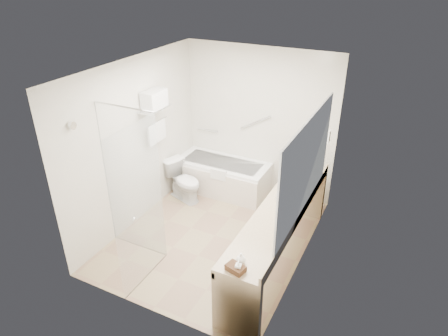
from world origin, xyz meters
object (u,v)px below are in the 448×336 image
at_px(amenity_basket, 236,268).
at_px(bathtub, 222,176).
at_px(toilet, 184,181).
at_px(vanity_counter, 279,224).
at_px(water_bottle_left, 287,188).

bearing_deg(amenity_basket, bathtub, 119.29).
distance_m(bathtub, toilet, 0.71).
distance_m(bathtub, amenity_basket, 3.09).
height_order(vanity_counter, amenity_basket, vanity_counter).
relative_size(bathtub, vanity_counter, 0.59).
height_order(bathtub, amenity_basket, amenity_basket).
relative_size(bathtub, water_bottle_left, 8.34).
distance_m(toilet, water_bottle_left, 2.05).
xyz_separation_m(bathtub, amenity_basket, (1.48, -2.64, 0.61)).
height_order(toilet, water_bottle_left, water_bottle_left).
bearing_deg(bathtub, toilet, -129.87).
xyz_separation_m(bathtub, toilet, (-0.45, -0.54, 0.06)).
bearing_deg(vanity_counter, toilet, 156.71).
bearing_deg(water_bottle_left, vanity_counter, -81.81).
distance_m(amenity_basket, water_bottle_left, 1.67).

